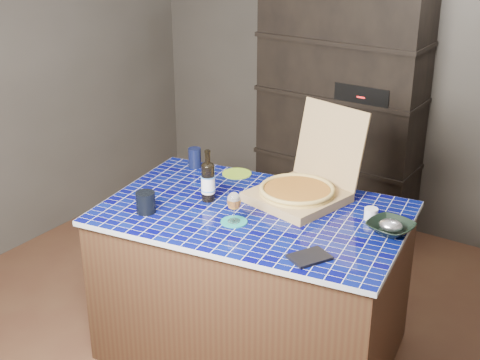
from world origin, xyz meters
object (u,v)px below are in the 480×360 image
Objects in this scene: mead_bottle at (208,181)px; dvd_case at (309,257)px; kitchen_island at (253,281)px; pizza_box at (301,188)px; bowl at (391,228)px; wine_glass at (234,202)px.

mead_bottle is 1.60× the size of dvd_case.
mead_bottle is at bearing 175.98° from kitchen_island.
bowl is at bearing 3.02° from pizza_box.
kitchen_island is 0.58m from pizza_box.
dvd_case is 0.82× the size of bowl.
pizza_box is at bearing 170.65° from bowl.
pizza_box is 2.13× the size of mead_bottle.
kitchen_island is 0.57m from wine_glass.
mead_bottle reaches higher than dvd_case.
dvd_case is at bearing -44.74° from pizza_box.
kitchen_island is at bearing -166.22° from bowl.
kitchen_island is 9.47× the size of dvd_case.
bowl reaches higher than kitchen_island.
pizza_box is 3.42× the size of dvd_case.
kitchen_island is 0.84m from bowl.
bowl is at bearing 92.20° from dvd_case.
kitchen_island is 2.77× the size of pizza_box.
mead_bottle is 1.32× the size of bowl.
wine_glass reaches higher than bowl.
pizza_box is 3.84× the size of wine_glass.
mead_bottle is (-0.41, -0.28, 0.05)m from pizza_box.
pizza_box is 0.64m from dvd_case.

